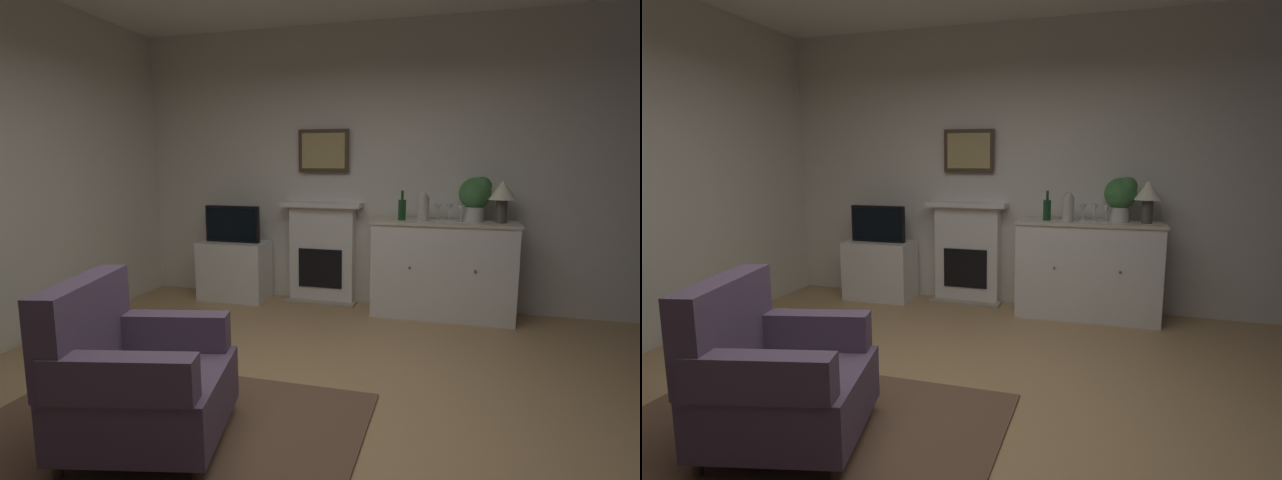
% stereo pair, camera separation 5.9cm
% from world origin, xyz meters
% --- Properties ---
extents(ground_plane, '(5.28, 5.39, 0.10)m').
position_xyz_m(ground_plane, '(0.00, 0.00, -0.05)').
color(ground_plane, tan).
rests_on(ground_plane, ground).
extents(wall_rear, '(5.28, 0.06, 2.93)m').
position_xyz_m(wall_rear, '(0.00, 2.67, 1.47)').
color(wall_rear, silver).
rests_on(wall_rear, ground_plane).
extents(area_rug, '(2.24, 1.84, 0.02)m').
position_xyz_m(area_rug, '(-0.66, -0.40, 0.01)').
color(area_rug, brown).
rests_on(area_rug, ground_plane).
extents(fireplace_unit, '(0.87, 0.30, 1.10)m').
position_xyz_m(fireplace_unit, '(-0.49, 2.54, 0.55)').
color(fireplace_unit, white).
rests_on(fireplace_unit, ground_plane).
extents(framed_picture, '(0.55, 0.04, 0.45)m').
position_xyz_m(framed_picture, '(-0.49, 2.58, 1.64)').
color(framed_picture, '#473323').
extents(sideboard_cabinet, '(1.39, 0.49, 0.96)m').
position_xyz_m(sideboard_cabinet, '(0.79, 2.36, 0.48)').
color(sideboard_cabinet, white).
rests_on(sideboard_cabinet, ground_plane).
extents(table_lamp, '(0.26, 0.26, 0.40)m').
position_xyz_m(table_lamp, '(1.31, 2.36, 1.24)').
color(table_lamp, '#4C4742').
rests_on(table_lamp, sideboard_cabinet).
extents(wine_bottle, '(0.08, 0.08, 0.29)m').
position_xyz_m(wine_bottle, '(0.38, 2.34, 1.06)').
color(wine_bottle, '#193F1E').
rests_on(wine_bottle, sideboard_cabinet).
extents(wine_glass_left, '(0.07, 0.07, 0.16)m').
position_xyz_m(wine_glass_left, '(0.72, 2.38, 1.08)').
color(wine_glass_left, silver).
rests_on(wine_glass_left, sideboard_cabinet).
extents(wine_glass_center, '(0.07, 0.07, 0.16)m').
position_xyz_m(wine_glass_center, '(0.83, 2.39, 1.08)').
color(wine_glass_center, silver).
rests_on(wine_glass_center, sideboard_cabinet).
extents(wine_glass_right, '(0.07, 0.07, 0.16)m').
position_xyz_m(wine_glass_right, '(0.94, 2.32, 1.08)').
color(wine_glass_right, silver).
rests_on(wine_glass_right, sideboard_cabinet).
extents(vase_decorative, '(0.11, 0.11, 0.28)m').
position_xyz_m(vase_decorative, '(0.59, 2.31, 1.10)').
color(vase_decorative, beige).
rests_on(vase_decorative, sideboard_cabinet).
extents(tv_cabinet, '(0.75, 0.42, 0.65)m').
position_xyz_m(tv_cabinet, '(-1.47, 2.38, 0.33)').
color(tv_cabinet, white).
rests_on(tv_cabinet, ground_plane).
extents(tv_set, '(0.62, 0.07, 0.40)m').
position_xyz_m(tv_set, '(-1.47, 2.35, 0.85)').
color(tv_set, black).
rests_on(tv_set, tv_cabinet).
extents(potted_plant_fern, '(0.30, 0.30, 0.43)m').
position_xyz_m(potted_plant_fern, '(-2.07, 0.53, 0.26)').
color(potted_plant_fern, '#936B4C').
rests_on(potted_plant_fern, ground_plane).
extents(potted_plant_small, '(0.30, 0.30, 0.43)m').
position_xyz_m(potted_plant_small, '(1.07, 2.41, 1.21)').
color(potted_plant_small, beige).
rests_on(potted_plant_small, sideboard_cabinet).
extents(armchair, '(0.97, 0.93, 0.92)m').
position_xyz_m(armchair, '(-0.71, -0.38, 0.38)').
color(armchair, '#604C66').
rests_on(armchair, ground_plane).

